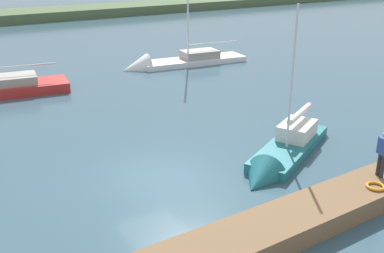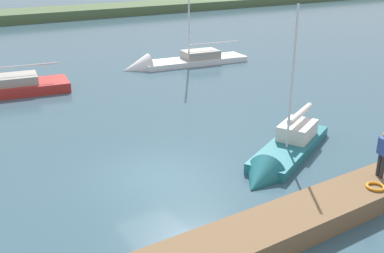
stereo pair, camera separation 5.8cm
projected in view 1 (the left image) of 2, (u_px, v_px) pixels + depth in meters
ground_plane at (152, 177)px, 17.72m from camera, size 200.00×200.00×0.00m
dock_pier at (243, 242)px, 13.10m from camera, size 27.00×1.82×0.70m
life_ring_buoy at (376, 186)px, 15.45m from camera, size 0.66×0.66×0.10m
sailboat_far_left at (282, 156)px, 19.13m from camera, size 7.08×4.64×7.26m
sailboat_near_dock at (174, 64)px, 35.32m from camera, size 10.40×3.54×11.02m
person_on_dock at (383, 151)px, 15.91m from camera, size 0.34×0.63×1.73m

